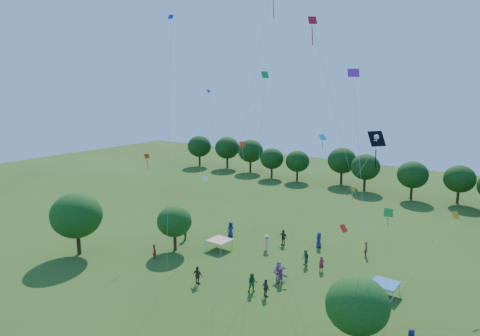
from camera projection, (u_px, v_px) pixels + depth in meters
The scene contains 35 objects.
near_tree_west at pixel (76, 215), 45.04m from camera, with size 5.37×5.37×6.77m.
near_tree_north at pixel (174, 221), 46.38m from camera, with size 3.79×3.79×5.01m.
near_tree_east at pixel (357, 305), 28.43m from camera, with size 4.27×4.27×5.45m.
treeline at pixel (378, 168), 71.21m from camera, with size 88.01×8.77×6.77m.
tent_red_stripe at pixel (220, 240), 47.02m from camera, with size 2.20×2.20×1.10m.
tent_blue at pixel (384, 284), 36.86m from camera, with size 2.20×2.20×1.10m.
crowd_person_1 at pixel (366, 249), 45.09m from camera, with size 0.61×0.39×1.64m, color maroon.
crowd_person_2 at pixel (252, 283), 37.38m from camera, with size 0.86×0.46×1.74m, color #2A5825.
crowd_person_4 at pixel (198, 275), 38.82m from camera, with size 1.01×0.46×1.73m, color #372F2C.
crowd_person_5 at pixel (280, 276), 38.92m from camera, with size 1.48×0.53×1.58m, color #9C5B8B.
crowd_person_6 at pixel (319, 240), 47.57m from camera, with size 0.87×0.47×1.77m, color navy.
crowd_person_7 at pixel (322, 264), 41.58m from camera, with size 0.56×0.36×1.50m, color maroon.
crowd_person_8 at pixel (305, 258), 42.75m from camera, with size 0.82×0.44×1.66m, color #285D37.
crowd_person_9 at pixel (267, 243), 46.77m from camera, with size 1.15×0.52×1.76m, color beige.
crowd_person_10 at pixel (266, 288), 36.54m from camera, with size 0.95×0.43×1.62m, color #413C34.
crowd_person_11 at pixel (279, 270), 39.87m from camera, with size 1.62×0.58×1.74m, color #A862A7.
crowd_person_12 at pixel (231, 229), 50.88m from camera, with size 0.91×0.49×1.84m, color navy.
crowd_person_13 at pixel (155, 252), 44.50m from camera, with size 0.58×0.38×1.56m, color maroon.
crowd_person_14 at pixel (184, 233), 49.78m from camera, with size 0.88×0.48×1.78m, color #265A34.
crowd_person_16 at pixel (283, 237), 48.29m from camera, with size 1.05×0.48×1.80m, color #37312C.
pirate_kite at pixel (372, 145), 26.38m from camera, with size 8.75×4.17×13.86m.
red_high_kite at pixel (261, 42), 36.04m from camera, with size 3.48×4.27×25.81m.
small_kite_0 at pixel (330, 91), 30.24m from camera, with size 5.68×3.31×21.27m.
small_kite_1 at pixel (146, 171), 46.39m from camera, with size 3.09×4.33×9.10m.
small_kite_2 at pixel (448, 226), 36.37m from camera, with size 3.14×8.80×5.84m.
small_kite_3 at pixel (262, 115), 37.69m from camera, with size 0.92×1.36×17.74m.
small_kite_4 at pixel (213, 128), 53.44m from camera, with size 2.91×0.97×15.92m.
small_kite_5 at pixel (357, 127), 26.15m from camera, with size 2.75×0.77×17.61m.
small_kite_6 at pixel (210, 202), 35.51m from camera, with size 0.72×2.08×9.25m.
small_kite_7 at pixel (316, 160), 38.05m from camera, with size 4.00×1.14×12.33m.
small_kite_8 at pixel (348, 250), 26.26m from camera, with size 1.91×1.69×8.28m.
small_kite_9 at pixel (246, 170), 38.48m from camera, with size 1.49×1.22×11.61m.
small_kite_10 at pixel (352, 198), 44.18m from camera, with size 0.49×1.30×6.17m.
small_kite_11 at pixel (388, 231), 28.04m from camera, with size 0.82×0.77×8.68m.
small_kite_12 at pixel (169, 108), 35.75m from camera, with size 1.32×0.59×22.13m.
Camera 1 is at (20.81, -14.55, 18.07)m, focal length 32.00 mm.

